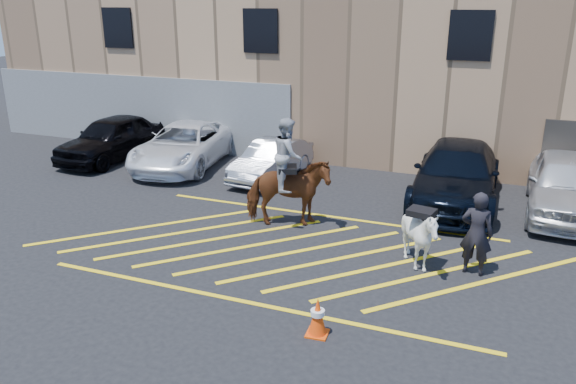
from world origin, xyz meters
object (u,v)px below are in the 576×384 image
(car_silver_sedan, at_px, (272,160))
(handler, at_px, (477,233))
(car_black_suv, at_px, (112,138))
(saddled_white, at_px, (420,236))
(mounted_bay, at_px, (288,184))
(traffic_cone, at_px, (318,316))
(car_blue_suv, at_px, (456,174))
(car_white_suv, at_px, (567,185))
(car_white_pickup, at_px, (184,145))

(car_silver_sedan, xyz_separation_m, handler, (6.72, -4.73, 0.31))
(car_black_suv, height_order, car_silver_sedan, car_black_suv)
(car_silver_sedan, distance_m, saddled_white, 7.41)
(mounted_bay, height_order, saddled_white, mounted_bay)
(car_silver_sedan, height_order, handler, handler)
(traffic_cone, bearing_deg, car_silver_sedan, 117.75)
(car_black_suv, distance_m, mounted_bay, 9.20)
(car_blue_suv, bearing_deg, car_white_suv, 0.37)
(saddled_white, bearing_deg, car_silver_sedan, 138.70)
(car_white_pickup, xyz_separation_m, saddled_white, (9.04, -5.15, 0.00))
(car_white_suv, height_order, traffic_cone, car_white_suv)
(car_silver_sedan, xyz_separation_m, car_white_suv, (8.81, -0.07, 0.22))
(car_blue_suv, bearing_deg, car_black_suv, 178.44)
(mounted_bay, bearing_deg, handler, -12.71)
(handler, relative_size, saddled_white, 1.21)
(car_white_pickup, bearing_deg, car_silver_sedan, -12.29)
(car_white_pickup, height_order, mounted_bay, mounted_bay)
(car_silver_sedan, relative_size, handler, 2.03)
(saddled_white, bearing_deg, car_white_pickup, 150.30)
(car_silver_sedan, relative_size, traffic_cone, 5.19)
(car_silver_sedan, distance_m, car_white_suv, 8.81)
(car_black_suv, bearing_deg, traffic_cone, -34.21)
(traffic_cone, bearing_deg, car_white_suv, 61.09)
(car_white_suv, height_order, saddled_white, car_white_suv)
(handler, bearing_deg, car_silver_sedan, -28.91)
(mounted_bay, relative_size, traffic_cone, 3.93)
(car_white_suv, distance_m, traffic_cone, 9.30)
(car_white_pickup, relative_size, car_silver_sedan, 1.41)
(car_silver_sedan, bearing_deg, saddled_white, -35.15)
(car_white_suv, distance_m, mounted_bay, 7.71)
(car_silver_sedan, relative_size, car_blue_suv, 0.66)
(car_white_suv, bearing_deg, car_silver_sedan, -178.98)
(car_blue_suv, xyz_separation_m, mounted_bay, (-3.90, -3.53, 0.33))
(traffic_cone, bearing_deg, saddled_white, 69.44)
(car_white_suv, bearing_deg, saddled_white, -122.50)
(car_white_pickup, distance_m, mounted_bay, 6.74)
(handler, height_order, traffic_cone, handler)
(car_blue_suv, xyz_separation_m, saddled_white, (-0.33, -4.76, -0.08))
(car_black_suv, relative_size, car_blue_suv, 0.83)
(car_black_suv, xyz_separation_m, saddled_white, (11.97, -4.95, -0.06))
(handler, relative_size, mounted_bay, 0.65)
(car_black_suv, xyz_separation_m, car_white_pickup, (2.94, 0.21, -0.06))
(car_white_pickup, xyz_separation_m, car_blue_suv, (9.36, -0.39, 0.09))
(handler, bearing_deg, car_white_suv, -107.92)
(car_white_suv, bearing_deg, mounted_bay, -150.74)
(car_silver_sedan, bearing_deg, mounted_bay, -55.32)
(car_black_suv, xyz_separation_m, mounted_bay, (8.40, -3.72, 0.35))
(handler, bearing_deg, mounted_bay, -6.50)
(car_white_pickup, xyz_separation_m, traffic_cone, (7.79, -8.47, -0.38))
(car_silver_sedan, height_order, car_blue_suv, car_blue_suv)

